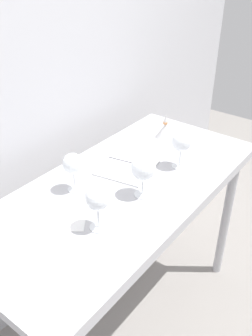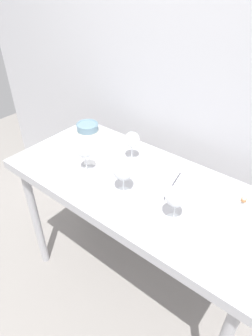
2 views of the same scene
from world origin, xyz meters
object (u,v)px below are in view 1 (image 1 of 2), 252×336
wine_glass_far_left (73,164)px  tasting_sheet_upper (53,216)px  wine_glass_near_center (143,169)px  wine_glass_near_left (97,199)px  open_notebook (131,163)px  wine_glass_near_right (181,142)px  decanter_funnel (165,130)px

wine_glass_far_left → tasting_sheet_upper: 0.22m
wine_glass_far_left → wine_glass_near_center: (0.14, -0.24, 0.00)m
wine_glass_near_left → tasting_sheet_upper: wine_glass_near_left is taller
tasting_sheet_upper → open_notebook: bearing=-37.4°
wine_glass_near_right → wine_glass_near_left: wine_glass_near_right is taller
wine_glass_near_right → decanter_funnel: 0.31m
wine_glass_near_left → decanter_funnel: (0.75, 0.20, -0.09)m
wine_glass_near_center → decanter_funnel: 0.54m
wine_glass_near_right → wine_glass_near_center: size_ratio=1.00×
tasting_sheet_upper → wine_glass_far_left: bearing=-19.1°
wine_glass_near_right → tasting_sheet_upper: bearing=161.9°
wine_glass_near_right → wine_glass_near_center: same height
wine_glass_near_left → decanter_funnel: wine_glass_near_left is taller
wine_glass_near_center → tasting_sheet_upper: bearing=149.0°
wine_glass_near_left → decanter_funnel: bearing=14.6°
tasting_sheet_upper → decanter_funnel: size_ratio=1.92×
open_notebook → wine_glass_near_center: bearing=-143.1°
decanter_funnel → tasting_sheet_upper: bearing=-178.9°
wine_glass_near_right → wine_glass_near_center: bearing=178.5°
wine_glass_near_right → open_notebook: size_ratio=0.50×
wine_glass_near_right → wine_glass_near_left: bearing=178.3°
tasting_sheet_upper → wine_glass_near_center: bearing=-67.6°
wine_glass_near_right → decanter_funnel: bearing=45.5°
wine_glass_near_center → decanter_funnel: bearing=22.6°
wine_glass_near_center → decanter_funnel: wine_glass_near_center is taller
wine_glass_far_left → tasting_sheet_upper: size_ratio=0.68×
wine_glass_far_left → wine_glass_near_left: bearing=-116.7°
wine_glass_near_right → wine_glass_near_left: size_ratio=1.01×
wine_glass_near_right → open_notebook: 0.26m
wine_glass_near_right → wine_glass_near_center: (-0.28, 0.01, -0.00)m
wine_glass_near_right → tasting_sheet_upper: wine_glass_near_right is taller
wine_glass_near_left → wine_glass_far_left: wine_glass_near_left is taller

